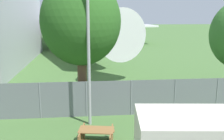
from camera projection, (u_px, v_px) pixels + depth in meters
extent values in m
cylinder|color=slate|center=(40.00, 101.00, 14.42)|extent=(0.07, 0.07, 2.05)
cylinder|color=slate|center=(86.00, 99.00, 14.66)|extent=(0.07, 0.07, 2.05)
cylinder|color=slate|center=(131.00, 98.00, 14.89)|extent=(0.07, 0.07, 2.05)
cylinder|color=slate|center=(175.00, 96.00, 15.13)|extent=(0.07, 0.07, 2.05)
cylinder|color=slate|center=(217.00, 95.00, 15.37)|extent=(0.07, 0.07, 2.05)
cube|color=slate|center=(86.00, 99.00, 14.66)|extent=(56.00, 0.01, 2.05)
cylinder|color=white|center=(57.00, 24.00, 40.48)|extent=(16.04, 34.86, 4.40)
cone|color=white|center=(111.00, 33.00, 22.87)|extent=(5.63, 5.63, 4.40)
cone|color=white|center=(35.00, 20.00, 58.58)|extent=(5.58, 6.52, 3.96)
cube|color=white|center=(112.00, 26.00, 46.40)|extent=(16.62, 8.07, 0.30)
cylinder|color=#939399|center=(98.00, 33.00, 46.01)|extent=(3.20, 4.40, 1.98)
cylinder|color=#939399|center=(3.00, 36.00, 39.57)|extent=(3.20, 4.40, 1.98)
cube|color=white|center=(38.00, 19.00, 54.88)|extent=(10.31, 6.57, 0.20)
cylinder|color=#2D2D33|center=(81.00, 54.00, 30.97)|extent=(0.24, 0.24, 1.76)
cylinder|color=#2D2D33|center=(81.00, 59.00, 31.10)|extent=(0.47, 0.63, 0.56)
cylinder|color=#2D2D33|center=(71.00, 42.00, 43.81)|extent=(0.24, 0.24, 1.76)
cylinder|color=#2D2D33|center=(71.00, 45.00, 43.94)|extent=(0.47, 0.63, 0.56)
cylinder|color=#2D2D33|center=(39.00, 43.00, 41.62)|extent=(0.24, 0.24, 1.76)
cylinder|color=#2D2D33|center=(39.00, 47.00, 41.76)|extent=(0.47, 0.63, 0.56)
cube|color=brown|center=(96.00, 130.00, 11.50)|extent=(1.64, 1.01, 0.04)
cube|color=brown|center=(98.00, 130.00, 12.11)|extent=(1.55, 0.54, 0.04)
cube|color=brown|center=(111.00, 138.00, 11.53)|extent=(0.30, 1.39, 0.74)
cube|color=brown|center=(82.00, 137.00, 11.64)|extent=(0.30, 1.39, 0.74)
cylinder|color=brown|center=(82.00, 83.00, 15.63)|extent=(0.55, 0.55, 3.33)
ellipsoid|color=#28561E|center=(81.00, 22.00, 14.85)|extent=(4.57, 4.57, 5.02)
cylinder|color=#99999E|center=(88.00, 46.00, 12.96)|extent=(0.16, 0.16, 8.30)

